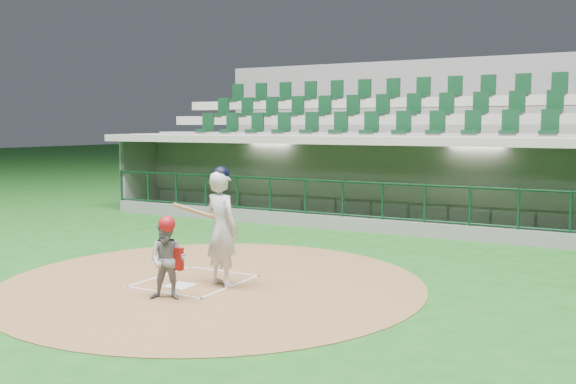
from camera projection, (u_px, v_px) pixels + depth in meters
name	position (u px, v px, depth m)	size (l,w,h in m)	color
ground	(205.00, 278.00, 11.25)	(120.00, 120.00, 0.00)	#154C16
dirt_circle	(213.00, 282.00, 10.93)	(7.20, 7.20, 0.01)	brown
home_plate	(180.00, 286.00, 10.64)	(0.43, 0.43, 0.02)	silver
batter_box_chalk	(195.00, 281.00, 10.98)	(1.55, 1.80, 0.01)	white
dugout_structure	(375.00, 187.00, 17.94)	(16.40, 3.70, 3.00)	slate
seating_deck	(405.00, 164.00, 20.62)	(17.00, 6.72, 5.15)	slate
batter	(222.00, 227.00, 10.60)	(0.94, 0.96, 2.00)	silver
catcher	(168.00, 258.00, 9.81)	(0.72, 0.65, 1.29)	gray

